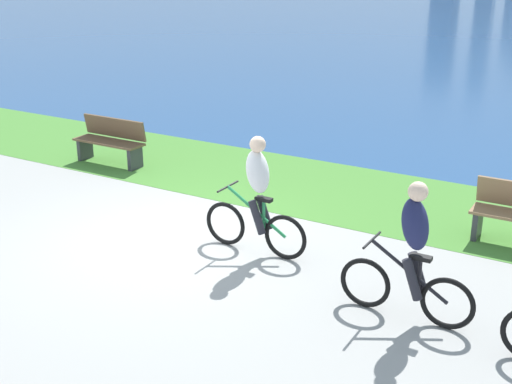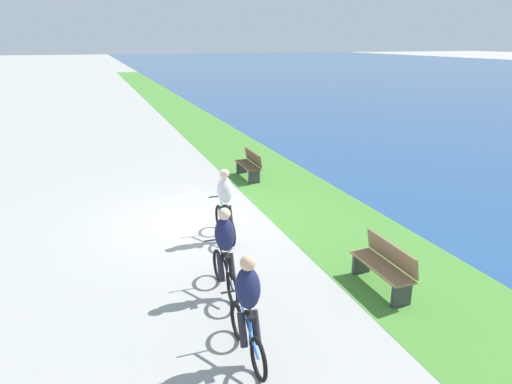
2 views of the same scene
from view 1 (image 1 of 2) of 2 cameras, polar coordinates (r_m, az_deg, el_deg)
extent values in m
plane|color=#9E9E99|center=(9.94, -7.25, -4.09)|extent=(300.00, 300.00, 0.00)
cube|color=#478433|center=(12.43, 1.68, 1.07)|extent=(120.00, 2.96, 0.01)
torus|color=black|center=(9.63, -2.60, -2.68)|extent=(0.64, 0.06, 0.64)
torus|color=black|center=(9.18, 2.50, -3.85)|extent=(0.64, 0.06, 0.64)
cylinder|color=#268C4C|center=(9.27, 0.02, -1.67)|extent=(0.94, 0.04, 0.61)
cylinder|color=#268C4C|center=(9.23, 0.66, -2.09)|extent=(0.04, 0.04, 0.47)
cube|color=black|center=(9.14, 0.67, -0.61)|extent=(0.24, 0.10, 0.05)
cylinder|color=black|center=(9.40, -2.40, 0.47)|extent=(0.03, 0.52, 0.03)
ellipsoid|color=white|center=(9.06, 0.14, 1.75)|extent=(0.40, 0.36, 0.65)
sphere|color=beige|center=(8.95, 0.15, 4.06)|extent=(0.22, 0.22, 0.22)
cylinder|color=#26262D|center=(9.17, 0.09, -2.15)|extent=(0.27, 0.11, 0.49)
cylinder|color=#26262D|center=(9.33, 0.71, -1.75)|extent=(0.27, 0.11, 0.49)
torus|color=black|center=(8.10, 9.22, -7.60)|extent=(0.62, 0.06, 0.62)
torus|color=black|center=(7.85, 15.89, -9.07)|extent=(0.62, 0.06, 0.62)
cylinder|color=black|center=(7.83, 12.82, -6.56)|extent=(0.94, 0.04, 0.60)
cylinder|color=black|center=(7.82, 13.64, -7.07)|extent=(0.04, 0.04, 0.46)
cube|color=black|center=(7.71, 13.79, -5.41)|extent=(0.24, 0.10, 0.05)
cylinder|color=black|center=(7.84, 9.78, -4.03)|extent=(0.03, 0.52, 0.03)
ellipsoid|color=#1E234C|center=(7.59, 13.32, -2.66)|extent=(0.40, 0.36, 0.65)
sphere|color=beige|center=(7.45, 13.55, 0.04)|extent=(0.22, 0.22, 0.22)
cylinder|color=#26262D|center=(7.74, 13.08, -7.22)|extent=(0.27, 0.11, 0.49)
cylinder|color=#26262D|center=(7.91, 13.53, -6.64)|extent=(0.27, 0.11, 0.49)
cube|color=#38383D|center=(10.40, 18.22, -2.52)|extent=(0.08, 0.37, 0.45)
cube|color=brown|center=(13.53, -12.36, 4.16)|extent=(1.50, 0.45, 0.04)
cube|color=brown|center=(13.60, -11.89, 5.37)|extent=(1.50, 0.11, 0.40)
cube|color=#38383D|center=(13.17, -10.19, 2.86)|extent=(0.08, 0.37, 0.45)
cube|color=#38383D|center=(14.02, -14.26, 3.60)|extent=(0.08, 0.37, 0.45)
camera|label=2|loc=(7.19, 80.71, 6.81)|focal=32.85mm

